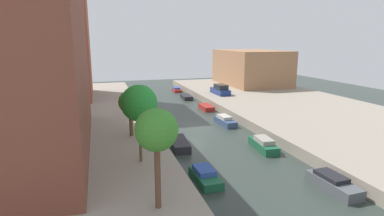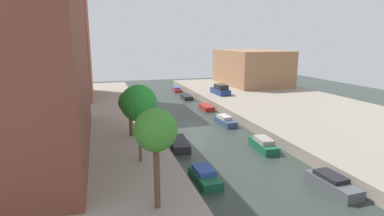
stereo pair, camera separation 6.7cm
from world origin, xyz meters
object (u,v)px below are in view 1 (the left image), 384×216
object	(u,v)px
apartment_tower_far	(51,29)
moored_boat_right_5	(177,90)
street_tree_2	(130,103)
moored_boat_left_2	(179,144)
moored_boat_left_3	(157,122)
moored_boat_right_0	(333,184)
low_block_right	(251,67)
moored_boat_left_4	(149,106)
moored_boat_right_1	(263,144)
moored_boat_right_3	(206,107)
street_tree_0	(157,131)
moored_boat_right_2	(225,121)
moored_boat_right_4	(186,97)
parked_car	(220,90)
street_tree_1	(139,103)
moored_boat_left_1	(205,176)

from	to	relation	value
apartment_tower_far	moored_boat_right_5	distance (m)	23.43
street_tree_2	moored_boat_right_5	distance (m)	31.13
moored_boat_left_2	moored_boat_left_3	bearing A→B (deg)	93.54
moored_boat_right_0	moored_boat_right_5	distance (m)	40.97
low_block_right	moored_boat_left_4	xyz separation A→B (m)	(-21.52, -11.68, -3.90)
moored_boat_left_2	moored_boat_right_1	xyz separation A→B (m)	(6.92, -2.58, 0.11)
moored_boat_left_2	moored_boat_right_3	bearing A→B (deg)	62.01
street_tree_0	moored_boat_right_5	bearing A→B (deg)	74.85
moored_boat_right_2	street_tree_0	bearing A→B (deg)	-122.17
moored_boat_right_4	moored_boat_right_2	bearing A→B (deg)	-90.38
low_block_right	moored_boat_left_3	world-z (taller)	low_block_right
low_block_right	street_tree_2	xyz separation A→B (m)	(-25.48, -27.07, -0.20)
parked_car	moored_boat_right_1	world-z (taller)	parked_car
moored_boat_left_2	moored_boat_right_2	xyz separation A→B (m)	(6.89, 6.02, 0.08)
apartment_tower_far	parked_car	world-z (taller)	apartment_tower_far
moored_boat_left_2	moored_boat_right_5	xyz separation A→B (m)	(7.29, 30.37, -0.04)
moored_boat_right_0	moored_boat_right_4	world-z (taller)	moored_boat_right_0
parked_car	moored_boat_right_1	distance (m)	22.75
moored_boat_left_3	moored_boat_right_0	bearing A→B (deg)	-67.02
moored_boat_left_3	moored_boat_right_3	distance (m)	9.91
moored_boat_right_1	moored_boat_right_4	xyz separation A→B (m)	(0.07, 25.09, -0.15)
apartment_tower_far	street_tree_1	bearing A→B (deg)	-73.20
street_tree_0	moored_boat_left_3	size ratio (longest dim) A/B	1.65
moored_boat_right_0	moored_boat_right_1	distance (m)	8.04
moored_boat_left_1	parked_car	bearing A→B (deg)	66.32
moored_boat_left_3	moored_boat_right_0	distance (m)	20.24
apartment_tower_far	moored_boat_left_2	xyz separation A→B (m)	(12.50, -23.53, -10.48)
apartment_tower_far	moored_boat_left_1	bearing A→B (deg)	-67.83
parked_car	moored_boat_left_4	size ratio (longest dim) A/B	1.14
moored_boat_right_3	street_tree_0	bearing A→B (deg)	-114.33
moored_boat_left_1	moored_boat_right_5	xyz separation A→B (m)	(7.31, 37.48, -0.07)
street_tree_2	moored_boat_right_5	world-z (taller)	street_tree_2
moored_boat_left_3	moored_boat_right_4	distance (m)	16.31
moored_boat_left_2	moored_boat_left_3	distance (m)	8.04
apartment_tower_far	moored_boat_right_2	size ratio (longest dim) A/B	5.30
moored_boat_right_1	moored_boat_left_2	bearing A→B (deg)	159.53
moored_boat_left_3	street_tree_1	bearing A→B (deg)	-105.30
moored_boat_left_4	moored_boat_right_3	distance (m)	8.03
street_tree_2	moored_boat_right_1	bearing A→B (deg)	-20.95
street_tree_0	moored_boat_left_2	xyz separation A→B (m)	(3.98, 11.24, -4.69)
street_tree_0	moored_boat_left_1	size ratio (longest dim) A/B	1.57
moored_boat_right_3	street_tree_2	bearing A→B (deg)	-132.64
moored_boat_right_5	moored_boat_left_4	bearing A→B (deg)	-118.64
street_tree_1	moored_boat_right_1	size ratio (longest dim) A/B	1.41
moored_boat_left_2	moored_boat_right_3	world-z (taller)	moored_boat_left_2
street_tree_0	moored_boat_left_2	distance (m)	12.82
moored_boat_right_1	moored_boat_right_4	bearing A→B (deg)	89.83
moored_boat_left_4	moored_boat_right_0	size ratio (longest dim) A/B	1.05
low_block_right	moored_boat_right_5	xyz separation A→B (m)	(-14.21, 1.71, -3.90)
street_tree_2	street_tree_1	bearing A→B (deg)	-90.00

